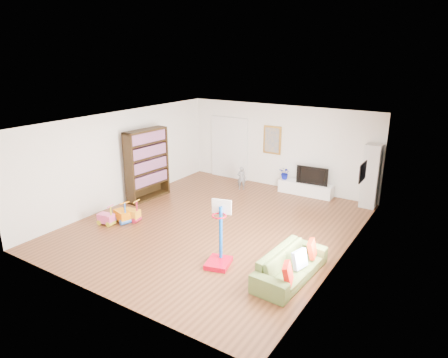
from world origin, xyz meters
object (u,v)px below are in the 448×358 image
Objects in this scene: media_console at (306,188)px; basketball_hoop at (218,235)px; sofa at (291,265)px; bookshelf at (147,165)px.

basketball_hoop reaches higher than media_console.
basketball_hoop is (-1.47, -0.36, 0.42)m from sofa.
sofa is (5.51, -1.88, -0.78)m from bookshelf.
sofa reaches higher than media_console.
sofa is (1.57, -4.77, 0.08)m from media_console.
media_console is 1.20× the size of basketball_hoop.
media_console is at bearing 76.23° from basketball_hoop.
basketball_hoop is at bearing 107.55° from sofa.
sofa is 1.37× the size of basketball_hoop.
bookshelf is (-3.94, -2.88, 0.87)m from media_console.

